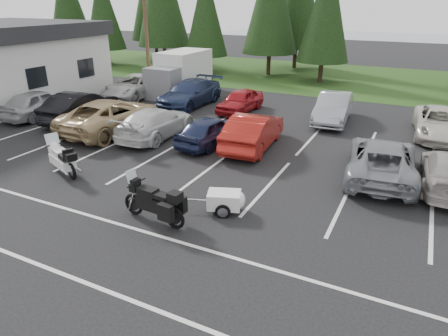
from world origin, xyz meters
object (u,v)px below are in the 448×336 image
car_near_0 (39,103)px  car_near_1 (80,106)px  box_truck (177,74)px  car_near_2 (111,115)px  car_far_3 (333,108)px  adventure_motorcycle (153,198)px  car_far_2 (240,101)px  car_near_3 (156,123)px  car_near_4 (210,131)px  utility_pole (146,24)px  car_near_6 (382,159)px  car_near_5 (253,131)px  car_far_1 (190,93)px  car_far_0 (136,86)px  cargo_trailer (224,202)px  car_far_4 (441,123)px  touring_motorcycle (62,156)px

car_near_0 → car_near_1: bearing=-175.3°
box_truck → car_near_2: (1.65, -8.80, -0.62)m
car_far_3 → adventure_motorcycle: size_ratio=1.85×
car_far_2 → car_near_1: bearing=-137.1°
car_near_3 → car_near_4: 2.93m
utility_pole → car_far_2: 9.13m
car_near_1 → car_far_3: (12.61, 6.04, -0.03)m
utility_pole → car_near_4: bearing=-40.8°
utility_pole → car_near_3: bearing=-52.3°
box_truck → car_near_6: bearing=-30.8°
car_near_2 → car_near_5: size_ratio=1.24×
box_truck → car_near_0: box_truck is taller
car_far_1 → adventure_motorcycle: 14.46m
car_far_0 → car_far_3: car_far_3 is taller
car_near_4 → car_far_3: size_ratio=0.84×
car_far_1 → cargo_trailer: car_far_1 is taller
car_far_0 → car_far_2: size_ratio=1.38×
box_truck → car_near_3: 9.57m
adventure_motorcycle → car_near_5: bearing=93.8°
adventure_motorcycle → box_truck: bearing=125.4°
car_far_0 → car_far_2: 8.09m
cargo_trailer → car_near_5: bearing=83.5°
car_far_1 → cargo_trailer: (8.11, -11.46, -0.44)m
adventure_motorcycle → cargo_trailer: bearing=46.9°
car_near_4 → car_near_5: (1.95, 0.53, 0.11)m
car_far_2 → car_near_0: bearing=-144.0°
car_near_4 → car_far_0: bearing=-28.7°
car_far_0 → adventure_motorcycle: adventure_motorcycle is taller
utility_pole → car_far_1: 6.25m
box_truck → car_near_6: size_ratio=1.07×
car_near_2 → car_near_6: car_near_2 is taller
car_near_5 → car_near_1: bearing=-3.6°
car_far_0 → cargo_trailer: car_far_0 is taller
car_near_4 → car_near_3: bearing=9.0°
car_far_4 → box_truck: bearing=167.2°
car_near_5 → adventure_motorcycle: bearing=83.7°
car_far_0 → car_far_2: bearing=-1.9°
utility_pole → car_near_1: utility_pole is taller
car_near_3 → cargo_trailer: car_near_3 is taller
car_near_6 → car_far_2: (-8.76, 6.44, -0.06)m
car_far_0 → car_far_1: 4.61m
car_near_3 → car_near_5: 4.93m
cargo_trailer → car_near_3: bearing=119.7°
car_near_1 → car_near_6: 15.91m
car_near_2 → car_far_0: bearing=-61.8°
car_far_1 → car_far_3: size_ratio=1.14×
car_near_3 → box_truck: bearing=-65.6°
utility_pole → touring_motorcycle: 15.02m
car_far_0 → touring_motorcycle: 13.14m
car_near_4 → car_far_4: car_far_4 is taller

